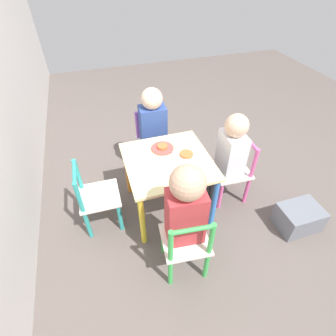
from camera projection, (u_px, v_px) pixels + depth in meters
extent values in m
plane|color=#5B514C|center=(168.00, 206.00, 2.00)|extent=(6.00, 6.00, 0.00)
cube|color=beige|center=(168.00, 161.00, 1.70)|extent=(0.55, 0.55, 0.02)
cylinder|color=#387AD1|center=(214.00, 203.00, 1.73)|extent=(0.04, 0.04, 0.44)
cylinder|color=#DB3D38|center=(188.00, 159.00, 2.08)|extent=(0.04, 0.04, 0.44)
cylinder|color=yellow|center=(142.00, 221.00, 1.62)|extent=(0.04, 0.04, 0.44)
cylinder|color=orange|center=(128.00, 171.00, 1.97)|extent=(0.04, 0.04, 0.44)
cube|color=silver|center=(230.00, 170.00, 1.92)|extent=(0.27, 0.27, 0.02)
cylinder|color=#E5599E|center=(209.00, 176.00, 2.06)|extent=(0.03, 0.03, 0.25)
cylinder|color=#E5599E|center=(220.00, 196.00, 1.91)|extent=(0.03, 0.03, 0.25)
cylinder|color=#E5599E|center=(234.00, 172.00, 2.10)|extent=(0.03, 0.03, 0.25)
cylinder|color=#E5599E|center=(247.00, 190.00, 1.95)|extent=(0.03, 0.03, 0.25)
cylinder|color=#E5599E|center=(240.00, 146.00, 1.94)|extent=(0.03, 0.03, 0.26)
cylinder|color=#E5599E|center=(254.00, 164.00, 1.78)|extent=(0.03, 0.03, 0.26)
cylinder|color=#E5599E|center=(250.00, 142.00, 1.78)|extent=(0.21, 0.03, 0.02)
cube|color=silver|center=(153.00, 143.00, 2.17)|extent=(0.27, 0.27, 0.02)
cylinder|color=#8E51BC|center=(144.00, 166.00, 2.16)|extent=(0.03, 0.03, 0.25)
cylinder|color=#8E51BC|center=(169.00, 161.00, 2.20)|extent=(0.03, 0.03, 0.25)
cylinder|color=#8E51BC|center=(140.00, 151.00, 2.32)|extent=(0.03, 0.03, 0.25)
cylinder|color=#8E51BC|center=(163.00, 147.00, 2.36)|extent=(0.03, 0.03, 0.25)
cylinder|color=#8E51BC|center=(137.00, 126.00, 2.15)|extent=(0.03, 0.03, 0.26)
cylinder|color=#8E51BC|center=(162.00, 122.00, 2.19)|extent=(0.03, 0.03, 0.26)
cylinder|color=#8E51BC|center=(149.00, 112.00, 2.09)|extent=(0.03, 0.21, 0.02)
cube|color=silver|center=(185.00, 239.00, 1.48)|extent=(0.28, 0.28, 0.02)
cylinder|color=green|center=(196.00, 234.00, 1.66)|extent=(0.03, 0.03, 0.25)
cylinder|color=green|center=(163.00, 240.00, 1.63)|extent=(0.03, 0.03, 0.25)
cylinder|color=green|center=(206.00, 265.00, 1.51)|extent=(0.03, 0.03, 0.25)
cylinder|color=green|center=(170.00, 272.00, 1.47)|extent=(0.03, 0.03, 0.25)
cylinder|color=green|center=(211.00, 240.00, 1.34)|extent=(0.03, 0.03, 0.26)
cylinder|color=green|center=(171.00, 247.00, 1.31)|extent=(0.03, 0.03, 0.26)
cylinder|color=green|center=(193.00, 230.00, 1.25)|extent=(0.05, 0.21, 0.02)
cube|color=silver|center=(99.00, 196.00, 1.73)|extent=(0.27, 0.27, 0.02)
cylinder|color=teal|center=(120.00, 217.00, 1.76)|extent=(0.03, 0.03, 0.25)
cylinder|color=teal|center=(116.00, 195.00, 1.91)|extent=(0.03, 0.03, 0.25)
cylinder|color=teal|center=(88.00, 225.00, 1.72)|extent=(0.03, 0.03, 0.25)
cylinder|color=teal|center=(86.00, 201.00, 1.87)|extent=(0.03, 0.03, 0.25)
cylinder|color=teal|center=(79.00, 199.00, 1.55)|extent=(0.03, 0.03, 0.26)
cylinder|color=teal|center=(78.00, 175.00, 1.70)|extent=(0.03, 0.03, 0.26)
cylinder|color=teal|center=(74.00, 173.00, 1.55)|extent=(0.21, 0.03, 0.02)
cylinder|color=#38383D|center=(211.00, 181.00, 2.02)|extent=(0.07, 0.07, 0.27)
cylinder|color=#38383D|center=(216.00, 190.00, 1.94)|extent=(0.07, 0.07, 0.27)
cube|color=silver|center=(231.00, 153.00, 1.81)|extent=(0.21, 0.15, 0.31)
sphere|color=#DBB293|center=(237.00, 126.00, 1.66)|extent=(0.16, 0.16, 0.16)
cylinder|color=#38383D|center=(151.00, 165.00, 2.16)|extent=(0.07, 0.07, 0.27)
cylinder|color=#38383D|center=(163.00, 163.00, 2.18)|extent=(0.07, 0.07, 0.27)
cube|color=#2D478E|center=(153.00, 127.00, 2.04)|extent=(0.15, 0.21, 0.33)
sphere|color=beige|center=(152.00, 99.00, 1.89)|extent=(0.16, 0.16, 0.16)
cylinder|color=#4C608E|center=(187.00, 233.00, 1.66)|extent=(0.07, 0.07, 0.27)
cylinder|color=#4C608E|center=(172.00, 236.00, 1.64)|extent=(0.07, 0.07, 0.27)
cube|color=#B23338|center=(185.00, 216.00, 1.38)|extent=(0.16, 0.21, 0.34)
sphere|color=tan|center=(188.00, 183.00, 1.21)|extent=(0.18, 0.18, 0.18)
cylinder|color=white|center=(186.00, 156.00, 1.72)|extent=(0.20, 0.20, 0.01)
cylinder|color=#CC6633|center=(186.00, 154.00, 1.71)|extent=(0.09, 0.09, 0.02)
cylinder|color=#E54C47|center=(162.00, 148.00, 1.78)|extent=(0.15, 0.15, 0.01)
cylinder|color=#CC6633|center=(162.00, 147.00, 1.78)|extent=(0.07, 0.07, 0.02)
cube|color=slate|center=(298.00, 217.00, 1.81)|extent=(0.21, 0.28, 0.18)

